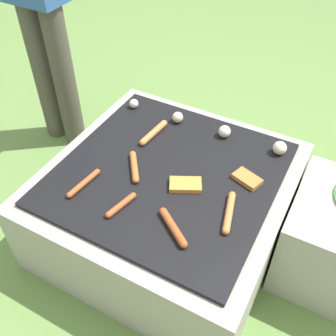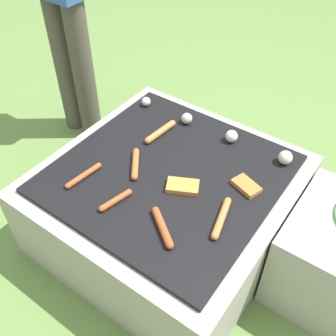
# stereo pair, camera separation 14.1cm
# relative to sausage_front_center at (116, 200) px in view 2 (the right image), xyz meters

# --- Properties ---
(ground_plane) EXTENTS (14.00, 14.00, 0.00)m
(ground_plane) POSITION_rel_sausage_front_center_xyz_m (0.06, 0.24, -0.39)
(ground_plane) COLOR #608442
(grill) EXTENTS (0.94, 0.94, 0.38)m
(grill) POSITION_rel_sausage_front_center_xyz_m (0.06, 0.24, -0.20)
(grill) COLOR #9E998E
(grill) RESTS_ON ground_plane
(sausage_mid_left) EXTENTS (0.16, 0.12, 0.03)m
(sausage_mid_left) POSITION_rel_sausage_front_center_xyz_m (0.21, -0.00, 0.00)
(sausage_mid_left) COLOR #A34C23
(sausage_mid_left) RESTS_ON grill
(sausage_back_right) EXTENTS (0.04, 0.18, 0.02)m
(sausage_back_right) POSITION_rel_sausage_front_center_xyz_m (-0.19, 0.02, -0.00)
(sausage_back_right) COLOR #A34C23
(sausage_back_right) RESTS_ON grill
(sausage_mid_right) EXTENTS (0.04, 0.19, 0.03)m
(sausage_mid_right) POSITION_rel_sausage_front_center_xyz_m (-0.10, 0.42, 0.00)
(sausage_mid_right) COLOR #C6753D
(sausage_mid_right) RESTS_ON grill
(sausage_back_center) EXTENTS (0.12, 0.15, 0.03)m
(sausage_back_center) POSITION_rel_sausage_front_center_xyz_m (-0.06, 0.19, 0.00)
(sausage_back_center) COLOR #B7602D
(sausage_back_center) RESTS_ON grill
(sausage_back_left) EXTENTS (0.07, 0.19, 0.03)m
(sausage_back_left) POSITION_rel_sausage_front_center_xyz_m (0.35, 0.15, 0.00)
(sausage_back_left) COLOR #C6753D
(sausage_back_left) RESTS_ON grill
(sausage_front_center) EXTENTS (0.05, 0.14, 0.02)m
(sausage_front_center) POSITION_rel_sausage_front_center_xyz_m (0.00, 0.00, 0.00)
(sausage_front_center) COLOR #A34C23
(sausage_front_center) RESTS_ON grill
(bread_slice_right) EXTENTS (0.12, 0.10, 0.02)m
(bread_slice_right) POSITION_rel_sausage_front_center_xyz_m (0.35, 0.34, -0.00)
(bread_slice_right) COLOR #B27033
(bread_slice_right) RESTS_ON grill
(bread_slice_left) EXTENTS (0.14, 0.12, 0.02)m
(bread_slice_left) POSITION_rel_sausage_front_center_xyz_m (0.16, 0.20, -0.00)
(bread_slice_left) COLOR #D18438
(bread_slice_left) RESTS_ON grill
(mushroom_row) EXTENTS (0.75, 0.06, 0.06)m
(mushroom_row) POSITION_rel_sausage_front_center_xyz_m (0.13, 0.56, 0.01)
(mushroom_row) COLOR silver
(mushroom_row) RESTS_ON grill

